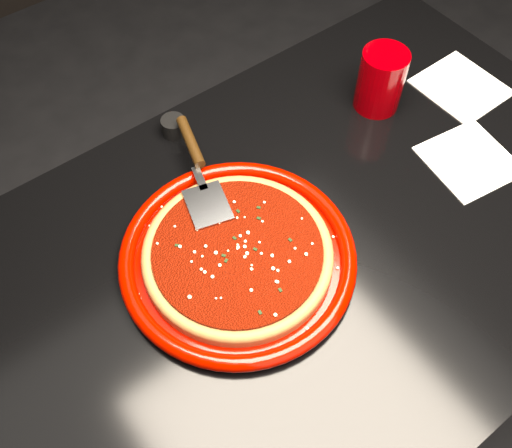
{
  "coord_description": "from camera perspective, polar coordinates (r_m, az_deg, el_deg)",
  "views": [
    {
      "loc": [
        -0.41,
        -0.36,
        1.57
      ],
      "look_at": [
        -0.1,
        0.07,
        0.77
      ],
      "focal_mm": 40.0,
      "sensor_mm": 36.0,
      "label": 1
    }
  ],
  "objects": [
    {
      "name": "floor",
      "position": [
        1.67,
        4.12,
        -14.71
      ],
      "size": [
        4.0,
        4.0,
        0.01
      ],
      "primitive_type": "cube",
      "color": "black",
      "rests_on": "ground"
    },
    {
      "name": "ramekin",
      "position": [
        1.11,
        -8.24,
        9.63
      ],
      "size": [
        0.05,
        0.05,
        0.04
      ],
      "primitive_type": "cylinder",
      "rotation": [
        0.0,
        0.0,
        0.04
      ],
      "color": "black",
      "rests_on": "table"
    },
    {
      "name": "pizza_crust",
      "position": [
        0.93,
        -1.84,
        -3.13
      ],
      "size": [
        0.38,
        0.38,
        0.02
      ],
      "primitive_type": "cylinder",
      "rotation": [
        0.0,
        0.0,
        -0.25
      ],
      "color": "brown",
      "rests_on": "plate"
    },
    {
      "name": "parmesan_dusting",
      "position": [
        0.91,
        -1.88,
        -2.45
      ],
      "size": [
        0.27,
        0.27,
        0.01
      ],
      "primitive_type": null,
      "color": "#F6EDC2",
      "rests_on": "plate"
    },
    {
      "name": "basil_flecks",
      "position": [
        0.91,
        -1.88,
        -2.49
      ],
      "size": [
        0.24,
        0.24,
        0.0
      ],
      "primitive_type": null,
      "color": "black",
      "rests_on": "plate"
    },
    {
      "name": "napkin_a",
      "position": [
        1.14,
        20.55,
        6.0
      ],
      "size": [
        0.17,
        0.17,
        0.0
      ],
      "primitive_type": "cube",
      "rotation": [
        0.0,
        0.0,
        -0.14
      ],
      "color": "silver",
      "rests_on": "table"
    },
    {
      "name": "pizza_server",
      "position": [
        1.0,
        -5.67,
        5.42
      ],
      "size": [
        0.16,
        0.3,
        0.02
      ],
      "primitive_type": null,
      "rotation": [
        0.0,
        0.0,
        -0.28
      ],
      "color": "#B0B2B7",
      "rests_on": "plate"
    },
    {
      "name": "pizza_crust_rim",
      "position": [
        0.92,
        -1.86,
        -2.88
      ],
      "size": [
        0.38,
        0.38,
        0.02
      ],
      "primitive_type": "torus",
      "rotation": [
        0.0,
        0.0,
        -0.25
      ],
      "color": "brown",
      "rests_on": "plate"
    },
    {
      "name": "cup",
      "position": [
        1.15,
        12.37,
        13.86
      ],
      "size": [
        0.11,
        0.11,
        0.12
      ],
      "primitive_type": "cylinder",
      "rotation": [
        0.0,
        0.0,
        -0.3
      ],
      "color": "#850003",
      "rests_on": "table"
    },
    {
      "name": "plate",
      "position": [
        0.93,
        -1.84,
        -3.26
      ],
      "size": [
        0.47,
        0.47,
        0.03
      ],
      "primitive_type": "cylinder",
      "rotation": [
        0.0,
        0.0,
        -0.25
      ],
      "color": "#810600",
      "rests_on": "table"
    },
    {
      "name": "napkin_b",
      "position": [
        1.27,
        19.82,
        12.77
      ],
      "size": [
        0.15,
        0.16,
        0.0
      ],
      "primitive_type": "cube",
      "rotation": [
        0.0,
        0.0,
        0.01
      ],
      "color": "silver",
      "rests_on": "table"
    },
    {
      "name": "table",
      "position": [
        1.31,
        5.12,
        -9.36
      ],
      "size": [
        1.2,
        0.8,
        0.75
      ],
      "primitive_type": "cube",
      "color": "black",
      "rests_on": "floor"
    },
    {
      "name": "pizza_sauce",
      "position": [
        0.92,
        -1.87,
        -2.7
      ],
      "size": [
        0.34,
        0.34,
        0.01
      ],
      "primitive_type": "cylinder",
      "rotation": [
        0.0,
        0.0,
        -0.25
      ],
      "color": "#641003",
      "rests_on": "plate"
    }
  ]
}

